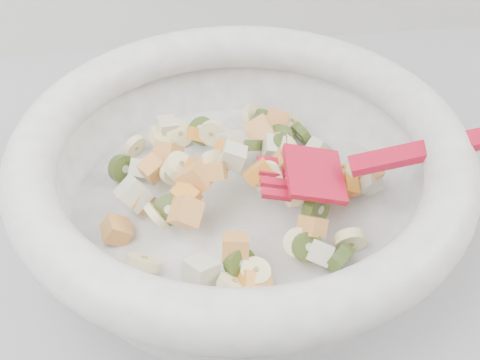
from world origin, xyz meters
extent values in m
cylinder|color=white|center=(0.14, 1.40, 0.91)|extent=(0.31, 0.31, 0.02)
torus|color=white|center=(0.14, 1.40, 0.98)|extent=(0.38, 0.38, 0.04)
cylinder|color=beige|center=(0.04, 1.48, 0.93)|extent=(0.03, 0.03, 0.04)
cylinder|color=beige|center=(0.12, 1.30, 0.94)|extent=(0.02, 0.03, 0.03)
cylinder|color=beige|center=(0.18, 1.37, 0.96)|extent=(0.01, 0.03, 0.03)
cylinder|color=beige|center=(0.20, 1.50, 0.93)|extent=(0.03, 0.03, 0.02)
cylinder|color=beige|center=(0.12, 1.41, 0.96)|extent=(0.03, 0.03, 0.03)
cylinder|color=beige|center=(0.12, 1.48, 0.94)|extent=(0.03, 0.02, 0.03)
cylinder|color=beige|center=(0.08, 1.42, 0.94)|extent=(0.03, 0.02, 0.03)
cylinder|color=beige|center=(0.16, 1.39, 0.96)|extent=(0.04, 0.02, 0.04)
cylinder|color=beige|center=(0.09, 1.50, 0.93)|extent=(0.03, 0.02, 0.03)
cylinder|color=beige|center=(0.17, 1.33, 0.94)|extent=(0.03, 0.03, 0.02)
cylinder|color=beige|center=(0.17, 1.52, 0.93)|extent=(0.03, 0.03, 0.03)
cylinder|color=beige|center=(0.22, 1.34, 0.93)|extent=(0.03, 0.02, 0.04)
cylinder|color=beige|center=(0.18, 1.45, 0.94)|extent=(0.03, 0.02, 0.03)
cylinder|color=beige|center=(0.06, 1.38, 0.94)|extent=(0.03, 0.04, 0.03)
cylinder|color=beige|center=(0.21, 1.41, 0.94)|extent=(0.04, 0.04, 0.01)
cylinder|color=beige|center=(0.23, 1.41, 0.94)|extent=(0.03, 0.03, 0.02)
cylinder|color=beige|center=(0.14, 1.31, 0.94)|extent=(0.03, 0.03, 0.02)
cylinder|color=beige|center=(0.07, 1.50, 0.93)|extent=(0.04, 0.04, 0.03)
cylinder|color=beige|center=(0.05, 1.34, 0.93)|extent=(0.04, 0.03, 0.03)
cylinder|color=beige|center=(0.09, 1.42, 0.95)|extent=(0.03, 0.03, 0.02)
cube|color=gold|center=(0.25, 1.41, 0.93)|extent=(0.03, 0.03, 0.03)
cube|color=gold|center=(0.22, 1.40, 0.94)|extent=(0.02, 0.03, 0.02)
cube|color=gold|center=(0.12, 1.33, 0.95)|extent=(0.02, 0.03, 0.03)
cube|color=gold|center=(0.06, 1.43, 0.94)|extent=(0.03, 0.03, 0.02)
cube|color=gold|center=(0.11, 1.40, 0.96)|extent=(0.02, 0.03, 0.03)
cube|color=gold|center=(0.08, 1.46, 0.94)|extent=(0.03, 0.04, 0.03)
cube|color=gold|center=(0.19, 1.34, 0.95)|extent=(0.03, 0.03, 0.03)
cube|color=gold|center=(0.18, 1.48, 0.94)|extent=(0.03, 0.02, 0.02)
cube|color=gold|center=(0.19, 1.42, 0.95)|extent=(0.02, 0.03, 0.03)
cube|color=gold|center=(0.09, 1.37, 0.95)|extent=(0.03, 0.03, 0.04)
cube|color=gold|center=(0.18, 1.41, 0.96)|extent=(0.03, 0.02, 0.03)
cube|color=gold|center=(0.10, 1.40, 0.96)|extent=(0.04, 0.03, 0.03)
cube|color=gold|center=(0.16, 1.47, 0.95)|extent=(0.04, 0.03, 0.04)
cube|color=gold|center=(0.03, 1.38, 0.93)|extent=(0.03, 0.03, 0.03)
cube|color=gold|center=(0.05, 1.41, 0.93)|extent=(0.03, 0.03, 0.03)
cube|color=gold|center=(0.19, 1.50, 0.93)|extent=(0.03, 0.03, 0.03)
cylinder|color=olive|center=(0.20, 1.36, 0.94)|extent=(0.03, 0.03, 0.04)
cylinder|color=olive|center=(0.15, 1.45, 0.95)|extent=(0.03, 0.03, 0.02)
cylinder|color=olive|center=(0.13, 1.32, 0.94)|extent=(0.03, 0.03, 0.03)
cylinder|color=olive|center=(0.11, 1.50, 0.93)|extent=(0.04, 0.03, 0.03)
cylinder|color=olive|center=(0.08, 1.38, 0.94)|extent=(0.04, 0.04, 0.03)
cylinder|color=olive|center=(0.18, 1.47, 0.94)|extent=(0.04, 0.03, 0.04)
cylinder|color=olive|center=(0.18, 1.33, 0.94)|extent=(0.03, 0.03, 0.03)
cylinder|color=olive|center=(0.21, 1.32, 0.93)|extent=(0.03, 0.03, 0.04)
cylinder|color=olive|center=(0.18, 1.47, 0.94)|extent=(0.03, 0.02, 0.03)
cylinder|color=olive|center=(0.03, 1.45, 0.93)|extent=(0.03, 0.03, 0.04)
cylinder|color=olive|center=(0.21, 1.48, 0.93)|extent=(0.03, 0.03, 0.03)
cylinder|color=olive|center=(0.18, 1.51, 0.93)|extent=(0.03, 0.02, 0.03)
cylinder|color=olive|center=(0.18, 1.44, 0.95)|extent=(0.03, 0.02, 0.03)
cube|color=beige|center=(0.19, 1.33, 0.93)|extent=(0.03, 0.03, 0.03)
cube|color=beige|center=(0.22, 1.45, 0.94)|extent=(0.03, 0.03, 0.03)
cube|color=beige|center=(0.08, 1.51, 0.93)|extent=(0.03, 0.02, 0.02)
cube|color=beige|center=(0.13, 1.41, 0.97)|extent=(0.03, 0.02, 0.02)
cube|color=beige|center=(0.17, 1.44, 0.95)|extent=(0.02, 0.03, 0.03)
cube|color=beige|center=(0.04, 1.41, 0.94)|extent=(0.04, 0.03, 0.04)
cube|color=beige|center=(0.21, 1.42, 0.94)|extent=(0.03, 0.03, 0.03)
cube|color=beige|center=(0.13, 1.45, 0.95)|extent=(0.03, 0.03, 0.03)
cube|color=beige|center=(0.05, 1.45, 0.93)|extent=(0.02, 0.03, 0.03)
cube|color=beige|center=(0.25, 1.40, 0.93)|extent=(0.02, 0.02, 0.03)
cube|color=beige|center=(0.10, 1.31, 0.94)|extent=(0.03, 0.03, 0.03)
cube|color=beige|center=(0.21, 1.41, 0.95)|extent=(0.03, 0.02, 0.02)
cube|color=yellow|center=(0.10, 1.41, 0.96)|extent=(0.03, 0.03, 0.02)
cube|color=yellow|center=(0.09, 1.38, 0.96)|extent=(0.03, 0.03, 0.02)
cube|color=yellow|center=(0.15, 1.39, 0.96)|extent=(0.03, 0.02, 0.03)
cube|color=yellow|center=(0.14, 1.30, 0.93)|extent=(0.03, 0.02, 0.03)
cube|color=yellow|center=(0.23, 1.40, 0.94)|extent=(0.02, 0.03, 0.03)
cube|color=yellow|center=(0.11, 1.49, 0.94)|extent=(0.03, 0.02, 0.02)
cube|color=yellow|center=(0.13, 1.42, 0.96)|extent=(0.03, 0.02, 0.02)
cube|color=#B30F28|center=(0.20, 1.38, 0.97)|extent=(0.05, 0.06, 0.02)
cube|color=#B30F28|center=(0.16, 1.40, 0.96)|extent=(0.03, 0.01, 0.01)
cube|color=#B30F28|center=(0.16, 1.39, 0.96)|extent=(0.03, 0.01, 0.01)
cube|color=#B30F28|center=(0.16, 1.38, 0.96)|extent=(0.03, 0.01, 0.01)
cube|color=#B30F28|center=(0.16, 1.36, 0.96)|extent=(0.03, 0.01, 0.01)
cube|color=#B30F28|center=(0.31, 1.38, 0.99)|extent=(0.18, 0.03, 0.05)
camera|label=1|loc=(0.09, 1.02, 1.29)|focal=45.00mm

